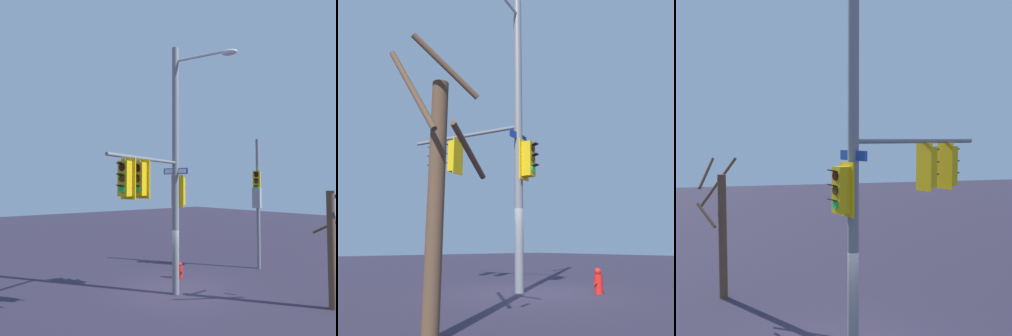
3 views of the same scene
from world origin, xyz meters
The scene contains 2 objects.
main_signal_pole_assembly centered at (0.74, -0.86, 4.95)m, with size 2.99×5.13×9.87m.
bare_tree_behind_pole centered at (5.05, 3.01, 2.23)m, with size 1.56×1.32×4.60m.
Camera 3 is at (-9.84, 2.52, 5.24)m, focal length 47.58 mm.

